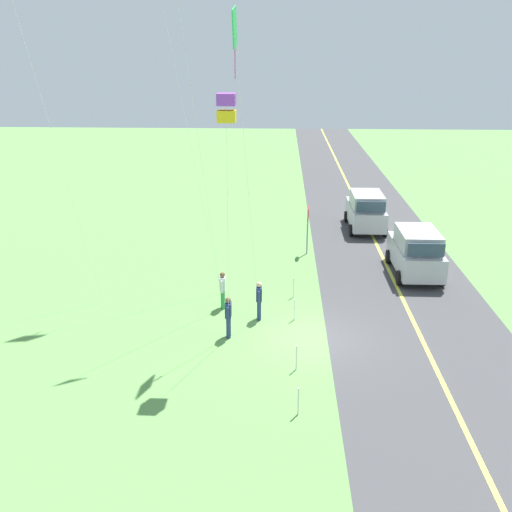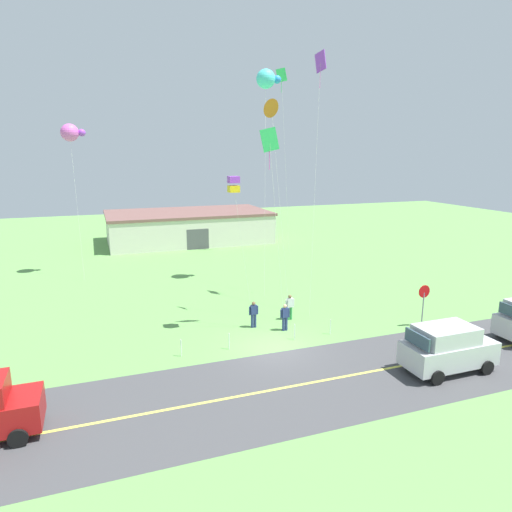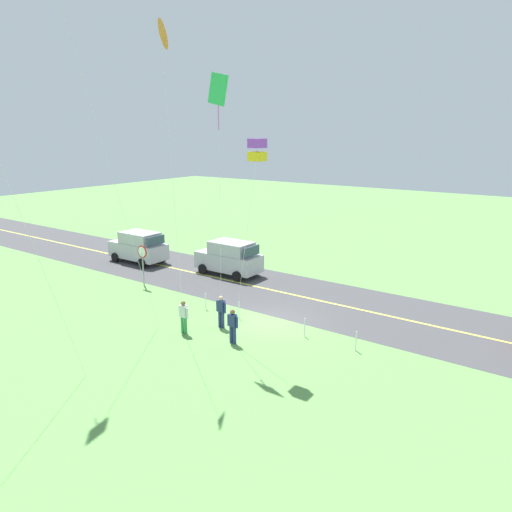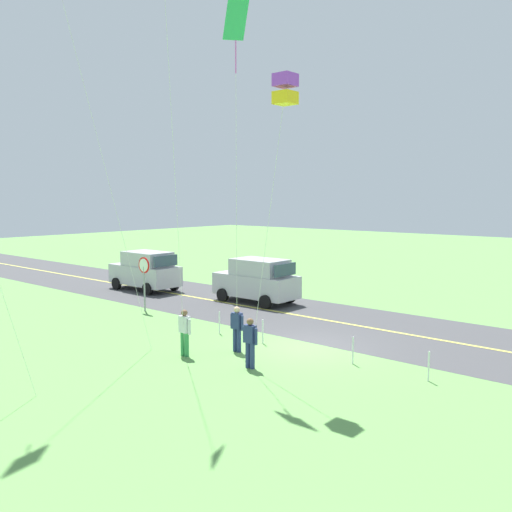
% 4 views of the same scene
% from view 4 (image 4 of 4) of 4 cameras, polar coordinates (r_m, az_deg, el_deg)
% --- Properties ---
extents(ground_plane, '(120.00, 120.00, 0.10)m').
position_cam_4_polar(ground_plane, '(19.87, 5.33, -9.60)').
color(ground_plane, '#60994C').
extents(asphalt_road, '(120.00, 7.00, 0.00)m').
position_cam_4_polar(asphalt_road, '(23.14, 11.09, -7.28)').
color(asphalt_road, '#424244').
rests_on(asphalt_road, ground).
extents(road_centre_stripe, '(120.00, 0.16, 0.00)m').
position_cam_4_polar(road_centre_stripe, '(23.14, 11.09, -7.27)').
color(road_centre_stripe, '#E5E04C').
rests_on(road_centre_stripe, asphalt_road).
extents(car_suv_foreground, '(4.40, 2.12, 2.24)m').
position_cam_4_polar(car_suv_foreground, '(27.56, 0.10, -2.55)').
color(car_suv_foreground, '#B7B7BC').
rests_on(car_suv_foreground, ground).
extents(car_parked_east_near, '(4.40, 2.12, 2.24)m').
position_cam_4_polar(car_parked_east_near, '(31.84, -11.52, -1.48)').
color(car_parked_east_near, '#B7B7BC').
rests_on(car_parked_east_near, ground).
extents(stop_sign, '(0.76, 0.08, 2.56)m').
position_cam_4_polar(stop_sign, '(25.99, -11.68, -1.77)').
color(stop_sign, gray).
rests_on(stop_sign, ground).
extents(person_adult_near, '(0.58, 0.22, 1.60)m').
position_cam_4_polar(person_adult_near, '(17.19, -0.62, -8.94)').
color(person_adult_near, navy).
rests_on(person_adult_near, ground).
extents(person_adult_companion, '(0.58, 0.22, 1.60)m').
position_cam_4_polar(person_adult_companion, '(18.59, -7.52, -7.83)').
color(person_adult_companion, '#338C4C').
rests_on(person_adult_companion, ground).
extents(person_child_watcher, '(0.58, 0.22, 1.60)m').
position_cam_4_polar(person_child_watcher, '(18.96, -2.01, -7.50)').
color(person_child_watcher, navy).
rests_on(person_child_watcher, ground).
extents(kite_red_low, '(1.49, 0.56, 8.87)m').
position_cam_4_polar(kite_red_low, '(16.25, 3.08, 17.04)').
color(kite_red_low, silver).
rests_on(kite_red_low, ground).
extents(kite_yellow_high, '(1.29, 0.84, 11.47)m').
position_cam_4_polar(kite_yellow_high, '(18.13, -2.15, 22.89)').
color(kite_yellow_high, silver).
rests_on(kite_yellow_high, ground).
extents(fence_post_0, '(0.05, 0.05, 0.90)m').
position_cam_4_polar(fence_post_0, '(16.90, 17.69, -10.97)').
color(fence_post_0, silver).
rests_on(fence_post_0, ground).
extents(fence_post_1, '(0.05, 0.05, 0.90)m').
position_cam_4_polar(fence_post_1, '(17.97, 10.15, -9.73)').
color(fence_post_1, silver).
rests_on(fence_post_1, ground).
extents(fence_post_2, '(0.05, 0.05, 0.90)m').
position_cam_4_polar(fence_post_2, '(20.07, 0.72, -7.94)').
color(fence_post_2, silver).
rests_on(fence_post_2, ground).
extents(fence_post_3, '(0.05, 0.05, 0.90)m').
position_cam_4_polar(fence_post_3, '(21.51, -3.87, -6.98)').
color(fence_post_3, silver).
rests_on(fence_post_3, ground).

